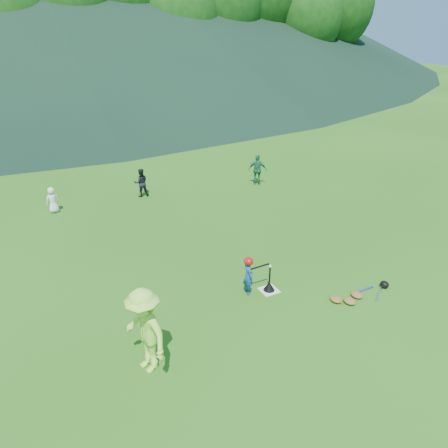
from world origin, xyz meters
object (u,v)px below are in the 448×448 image
object	(u,v)px
adult_coach	(145,331)
fielder_c	(258,170)
fielder_a	(53,200)
equipment_pile	(357,295)
home_plate	(269,290)
batting_tee	(269,286)
batter_child	(248,276)
fielder_b	(141,183)

from	to	relation	value
adult_coach	fielder_c	distance (m)	11.38
fielder_a	equipment_pile	world-z (taller)	fielder_a
adult_coach	home_plate	bearing A→B (deg)	92.63
home_plate	equipment_pile	distance (m)	2.25
adult_coach	batting_tee	world-z (taller)	adult_coach
fielder_a	batting_tee	distance (m)	9.07
home_plate	batter_child	bearing A→B (deg)	161.72
batter_child	fielder_a	xyz separation A→B (m)	(-3.58, 7.89, -0.03)
adult_coach	equipment_pile	bearing A→B (deg)	73.68
fielder_b	equipment_pile	size ratio (longest dim) A/B	0.64
fielder_c	equipment_pile	bearing A→B (deg)	112.52
fielder_b	adult_coach	bearing A→B (deg)	80.68
home_plate	adult_coach	distance (m)	4.02
home_plate	adult_coach	size ratio (longest dim) A/B	0.24
adult_coach	fielder_a	xyz separation A→B (m)	(-0.40, 9.25, -0.45)
fielder_a	equipment_pile	distance (m)	11.12
batter_child	fielder_c	size ratio (longest dim) A/B	0.78
fielder_c	equipment_pile	size ratio (longest dim) A/B	0.73
fielder_a	fielder_c	distance (m)	8.27
batter_child	fielder_a	distance (m)	8.66
home_plate	batter_child	size ratio (longest dim) A/B	0.44
batter_child	fielder_a	bearing A→B (deg)	33.43
fielder_b	equipment_pile	xyz separation A→B (m)	(2.57, -9.43, -0.51)
batter_child	batting_tee	world-z (taller)	batter_child
home_plate	fielder_b	size ratio (longest dim) A/B	0.39
fielder_a	fielder_b	bearing A→B (deg)	171.76
adult_coach	equipment_pile	distance (m)	5.62
adult_coach	fielder_a	bearing A→B (deg)	167.49
adult_coach	fielder_b	xyz separation A→B (m)	(2.99, 9.30, -0.36)
fielder_c	batting_tee	world-z (taller)	fielder_c
home_plate	fielder_a	world-z (taller)	fielder_a
home_plate	fielder_b	bearing A→B (deg)	95.23
fielder_b	batting_tee	size ratio (longest dim) A/B	1.69
batting_tee	equipment_pile	size ratio (longest dim) A/B	0.38
batting_tee	equipment_pile	world-z (taller)	batting_tee
fielder_b	batter_child	bearing A→B (deg)	99.93
home_plate	fielder_c	xyz separation A→B (m)	(4.08, 7.09, 0.65)
home_plate	batter_child	xyz separation A→B (m)	(-0.54, 0.18, 0.50)
home_plate	batting_tee	distance (m)	0.12
equipment_pile	fielder_c	bearing A→B (deg)	74.95
home_plate	adult_coach	world-z (taller)	adult_coach
fielder_a	fielder_c	world-z (taller)	fielder_c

